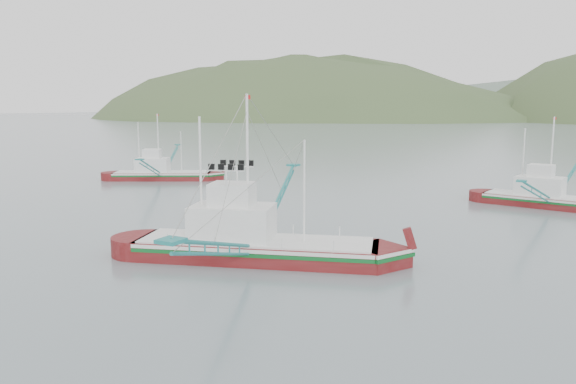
% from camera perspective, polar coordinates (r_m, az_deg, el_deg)
% --- Properties ---
extents(ground, '(1200.00, 1200.00, 0.00)m').
position_cam_1_polar(ground, '(41.22, -3.91, -5.54)').
color(ground, slate).
rests_on(ground, ground).
extents(main_boat, '(16.62, 28.35, 11.78)m').
position_cam_1_polar(main_boat, '(37.24, -3.50, -3.47)').
color(main_boat, '#5B0D0F').
rests_on(main_boat, ground).
extents(bg_boat_right, '(13.76, 23.99, 9.79)m').
position_cam_1_polar(bg_boat_right, '(62.20, 25.25, 0.05)').
color(bg_boat_right, '#5B0D0F').
rests_on(bg_boat_right, ground).
extents(bg_boat_left, '(15.13, 22.43, 9.74)m').
position_cam_1_polar(bg_boat_left, '(79.01, -12.73, 2.68)').
color(bg_boat_left, '#5B0D0F').
rests_on(bg_boat_left, ground).
extents(headland_left, '(448.00, 308.00, 210.00)m').
position_cam_1_polar(headland_left, '(442.39, 0.74, 7.53)').
color(headland_left, '#3C5029').
rests_on(headland_left, ground).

